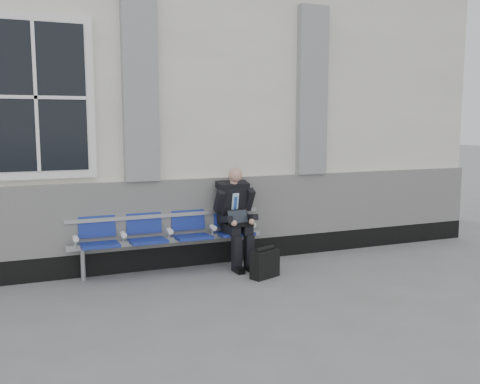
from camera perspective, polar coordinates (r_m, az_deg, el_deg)
name	(u,v)px	position (r m, az deg, el deg)	size (l,w,h in m)	color
ground	(13,326)	(5.77, -23.05, -13.03)	(70.00, 70.00, 0.00)	slate
station_building	(6,104)	(8.90, -23.72, 8.56)	(14.40, 4.40, 4.49)	silver
bench	(168,230)	(7.11, -7.67, -4.01)	(2.60, 0.47, 0.91)	#9EA0A3
businessman	(235,213)	(7.23, -0.50, -2.24)	(0.53, 0.71, 1.35)	black
briefcase	(265,263)	(6.82, 2.67, -7.61)	(0.42, 0.30, 0.40)	black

